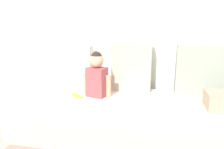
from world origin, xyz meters
The scene contains 8 objects.
ground_plane centered at (0.00, 0.00, 0.00)m, with size 12.00×12.00×0.00m, color #B2ADA3.
back_wall centered at (0.00, 0.54, 1.14)m, with size 5.64×0.10×2.28m, color white.
couch centered at (0.00, 0.00, 0.20)m, with size 2.44×0.81×0.40m.
throw_pillow_left centered at (-0.76, 0.31, 0.66)m, with size 0.56×0.16×0.51m, color silver.
throw_pillow_center centered at (0.00, 0.31, 0.69)m, with size 0.44×0.16×0.57m, color #C1B29E.
throw_pillow_right centered at (0.76, 0.31, 0.67)m, with size 0.53×0.16×0.54m, color #99A393.
toddler centered at (-0.33, 0.02, 0.63)m, with size 0.31×0.20×0.48m.
banana centered at (-0.54, -0.07, 0.42)m, with size 0.17×0.04×0.04m, color yellow.
Camera 1 is at (0.27, -2.14, 1.17)m, focal length 34.90 mm.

